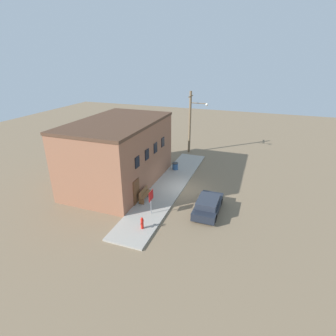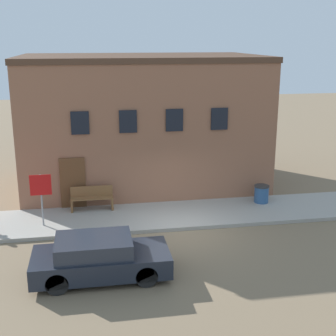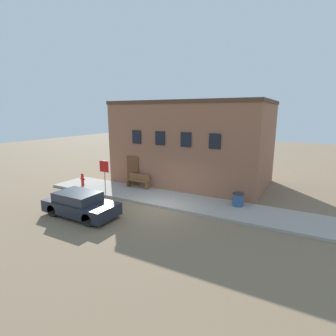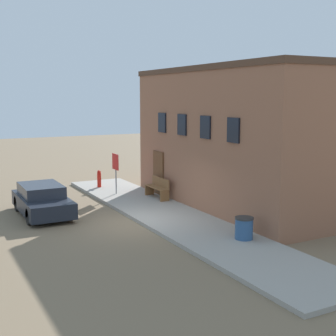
% 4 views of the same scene
% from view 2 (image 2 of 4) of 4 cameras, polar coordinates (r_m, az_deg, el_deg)
% --- Properties ---
extents(ground_plane, '(80.00, 80.00, 0.00)m').
position_cam_2_polar(ground_plane, '(17.11, 1.43, -7.71)').
color(ground_plane, '#7A664C').
extents(sidewalk, '(17.70, 2.86, 0.14)m').
position_cam_2_polar(sidewalk, '(18.38, 0.57, -5.78)').
color(sidewalk, '#9E998E').
rests_on(sidewalk, ground).
extents(brick_building, '(10.74, 6.66, 6.02)m').
position_cam_2_polar(brick_building, '(22.00, -3.20, 5.74)').
color(brick_building, '#8E5B42').
rests_on(brick_building, ground).
extents(stop_sign, '(0.76, 0.06, 1.93)m').
position_cam_2_polar(stop_sign, '(17.39, -15.23, -2.62)').
color(stop_sign, gray).
rests_on(stop_sign, sidewalk).
extents(bench, '(1.67, 0.44, 0.94)m').
position_cam_2_polar(bench, '(18.88, -9.26, -3.65)').
color(bench, brown).
rests_on(bench, sidewalk).
extents(trash_bin, '(0.62, 0.62, 0.73)m').
position_cam_2_polar(trash_bin, '(19.86, 11.32, -3.10)').
color(trash_bin, '#2D517F').
rests_on(trash_bin, sidewalk).
extents(parked_car, '(3.96, 1.75, 1.24)m').
position_cam_2_polar(parked_car, '(13.95, -8.37, -10.81)').
color(parked_car, black).
rests_on(parked_car, ground).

